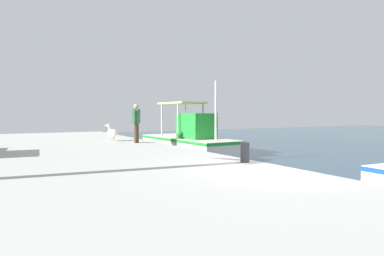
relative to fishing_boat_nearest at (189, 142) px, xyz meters
name	(u,v)px	position (x,y,z in m)	size (l,w,h in m)	color
quay_pier	(73,207)	(8.04, -6.83, -0.31)	(36.00, 10.00, 0.80)	#B2B2AD
fishing_boat_nearest	(189,142)	(0.00, 0.00, 0.00)	(6.36, 2.39, 3.51)	silver
pelican	(112,133)	(-1.29, -3.43, 0.49)	(0.95, 0.57, 0.82)	tan
fisherman_standing	(136,121)	(0.17, -2.76, 1.06)	(0.55, 0.46, 1.73)	#4C3823
mooring_bollard_nearest	(245,153)	(7.29, -2.28, 0.36)	(0.24, 0.24, 0.54)	#333338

